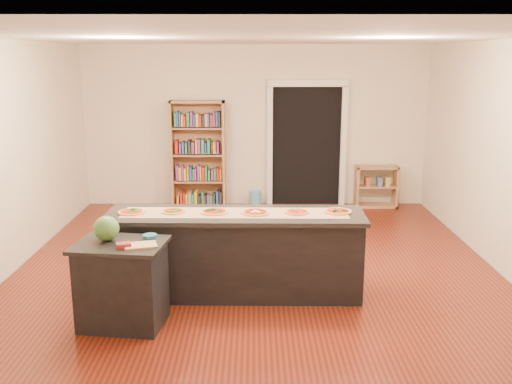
{
  "coord_description": "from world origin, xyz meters",
  "views": [
    {
      "loc": [
        -0.02,
        -6.49,
        2.59
      ],
      "look_at": [
        0.0,
        0.2,
        1.0
      ],
      "focal_mm": 40.0,
      "sensor_mm": 36.0,
      "label": 1
    }
  ],
  "objects_px": {
    "side_counter": "(122,284)",
    "watermelon": "(107,228)",
    "bookshelf": "(198,155)",
    "low_shelf": "(376,186)",
    "waste_bin": "(255,199)",
    "kitchen_island": "(235,253)"
  },
  "relations": [
    {
      "from": "low_shelf",
      "to": "watermelon",
      "type": "xyz_separation_m",
      "value": [
        -3.58,
        -4.5,
        0.61
      ]
    },
    {
      "from": "low_shelf",
      "to": "waste_bin",
      "type": "height_order",
      "value": "low_shelf"
    },
    {
      "from": "side_counter",
      "to": "waste_bin",
      "type": "bearing_deg",
      "value": 80.89
    },
    {
      "from": "side_counter",
      "to": "watermelon",
      "type": "relative_size",
      "value": 3.51
    },
    {
      "from": "bookshelf",
      "to": "side_counter",
      "type": "bearing_deg",
      "value": -94.02
    },
    {
      "from": "waste_bin",
      "to": "low_shelf",
      "type": "bearing_deg",
      "value": 2.93
    },
    {
      "from": "waste_bin",
      "to": "watermelon",
      "type": "height_order",
      "value": "watermelon"
    },
    {
      "from": "kitchen_island",
      "to": "waste_bin",
      "type": "relative_size",
      "value": 9.13
    },
    {
      "from": "side_counter",
      "to": "low_shelf",
      "type": "height_order",
      "value": "side_counter"
    },
    {
      "from": "bookshelf",
      "to": "low_shelf",
      "type": "height_order",
      "value": "bookshelf"
    },
    {
      "from": "bookshelf",
      "to": "low_shelf",
      "type": "bearing_deg",
      "value": 0.17
    },
    {
      "from": "low_shelf",
      "to": "side_counter",
      "type": "bearing_deg",
      "value": -126.96
    },
    {
      "from": "bookshelf",
      "to": "waste_bin",
      "type": "bearing_deg",
      "value": -5.73
    },
    {
      "from": "low_shelf",
      "to": "bookshelf",
      "type": "bearing_deg",
      "value": -179.83
    },
    {
      "from": "bookshelf",
      "to": "low_shelf",
      "type": "xyz_separation_m",
      "value": [
        3.12,
        0.01,
        -0.57
      ]
    },
    {
      "from": "side_counter",
      "to": "bookshelf",
      "type": "bearing_deg",
      "value": 93.27
    },
    {
      "from": "watermelon",
      "to": "waste_bin",
      "type": "bearing_deg",
      "value": 71.67
    },
    {
      "from": "bookshelf",
      "to": "kitchen_island",
      "type": "bearing_deg",
      "value": -78.63
    },
    {
      "from": "kitchen_island",
      "to": "side_counter",
      "type": "height_order",
      "value": "kitchen_island"
    },
    {
      "from": "watermelon",
      "to": "low_shelf",
      "type": "bearing_deg",
      "value": 51.46
    },
    {
      "from": "low_shelf",
      "to": "waste_bin",
      "type": "relative_size",
      "value": 2.36
    },
    {
      "from": "waste_bin",
      "to": "watermelon",
      "type": "xyz_separation_m",
      "value": [
        -1.45,
        -4.39,
        0.82
      ]
    }
  ]
}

